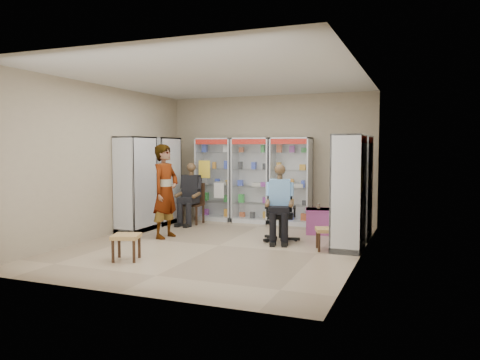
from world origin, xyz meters
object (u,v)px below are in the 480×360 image
at_px(cabinet_back_left, 216,179).
at_px(cabinet_left_far, 163,181).
at_px(cabinet_back_mid, 252,180).
at_px(seated_shopkeeper, 280,205).
at_px(cabinet_back_right, 291,181).
at_px(wooden_chair, 193,204).
at_px(standing_man, 165,191).
at_px(woven_stool_a, 327,239).
at_px(cabinet_right_near, 349,192).
at_px(pink_trunk, 319,221).
at_px(office_chair, 280,213).
at_px(woven_stool_b, 126,247).
at_px(cabinet_left_near, 136,184).
at_px(cabinet_right_far, 357,187).

height_order(cabinet_back_left, cabinet_left_far, same).
relative_size(cabinet_back_mid, seated_shopkeeper, 1.46).
bearing_deg(cabinet_back_right, cabinet_back_left, 180.00).
relative_size(wooden_chair, seated_shopkeeper, 0.69).
bearing_deg(cabinet_back_mid, standing_man, -110.86).
bearing_deg(woven_stool_a, cabinet_back_mid, 133.09).
height_order(cabinet_back_mid, standing_man, cabinet_back_mid).
relative_size(cabinet_back_left, cabinet_right_near, 1.00).
xyz_separation_m(cabinet_back_left, standing_man, (0.02, -2.43, -0.08)).
xyz_separation_m(cabinet_back_left, pink_trunk, (2.74, -0.88, -0.75)).
xyz_separation_m(cabinet_back_mid, standing_man, (-0.93, -2.43, -0.08)).
height_order(cabinet_back_right, woven_stool_a, cabinet_back_right).
bearing_deg(cabinet_back_left, standing_man, -89.44).
xyz_separation_m(cabinet_back_mid, office_chair, (1.27, -1.92, -0.46)).
height_order(cabinet_right_near, woven_stool_a, cabinet_right_near).
bearing_deg(cabinet_back_mid, woven_stool_b, -97.44).
distance_m(office_chair, standing_man, 2.29).
bearing_deg(pink_trunk, wooden_chair, 177.07).
bearing_deg(cabinet_back_left, cabinet_left_far, -135.00).
height_order(wooden_chair, standing_man, standing_man).
height_order(cabinet_back_mid, woven_stool_b, cabinet_back_mid).
height_order(cabinet_back_right, wooden_chair, cabinet_back_right).
relative_size(cabinet_left_far, pink_trunk, 3.79).
bearing_deg(pink_trunk, cabinet_left_far, -179.27).
distance_m(wooden_chair, seated_shopkeeper, 2.77).
bearing_deg(cabinet_back_right, pink_trunk, -46.41).
bearing_deg(woven_stool_b, wooden_chair, 100.27).
bearing_deg(pink_trunk, cabinet_left_near, -162.65).
distance_m(cabinet_right_near, cabinet_left_near, 4.46).
bearing_deg(cabinet_back_left, cabinet_right_near, -32.28).
relative_size(cabinet_right_near, pink_trunk, 3.79).
relative_size(woven_stool_a, woven_stool_b, 0.94).
distance_m(seated_shopkeeper, standing_man, 2.26).
relative_size(cabinet_back_mid, cabinet_right_near, 1.00).
height_order(cabinet_left_far, pink_trunk, cabinet_left_far).
height_order(cabinet_back_mid, office_chair, cabinet_back_mid).
bearing_deg(seated_shopkeeper, cabinet_back_right, 85.23).
bearing_deg(cabinet_back_right, wooden_chair, -161.25).
height_order(office_chair, standing_man, standing_man).
height_order(cabinet_back_left, cabinet_right_near, same).
relative_size(office_chair, seated_shopkeeper, 0.79).
height_order(seated_shopkeeper, woven_stool_a, seated_shopkeeper).
xyz_separation_m(pink_trunk, woven_stool_a, (0.46, -1.52, -0.06)).
distance_m(cabinet_right_near, cabinet_left_far, 4.65).
bearing_deg(cabinet_left_far, wooden_chair, 106.39).
bearing_deg(cabinet_back_mid, wooden_chair, -148.69).
distance_m(cabinet_right_near, office_chair, 1.42).
bearing_deg(office_chair, cabinet_right_near, -27.14).
height_order(cabinet_back_left, cabinet_right_far, same).
relative_size(cabinet_left_near, pink_trunk, 3.79).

